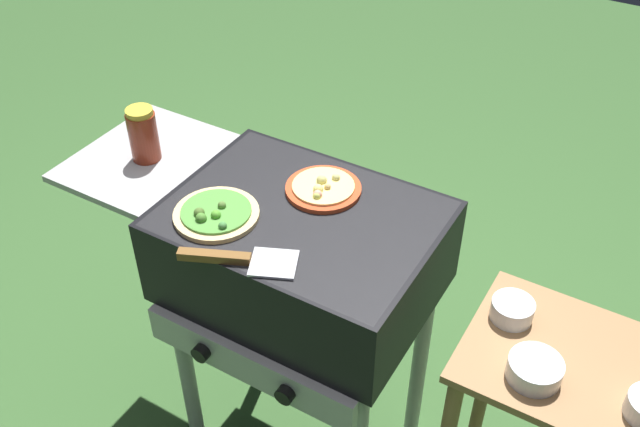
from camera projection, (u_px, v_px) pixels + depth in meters
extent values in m
cube|color=black|center=(302.00, 251.00, 1.75)|extent=(0.64, 0.48, 0.24)
cube|color=black|center=(302.00, 215.00, 1.68)|extent=(0.61, 0.46, 0.01)
cube|color=#A5A5A5|center=(146.00, 157.00, 1.87)|extent=(0.32, 0.41, 0.02)
cube|color=#A5A5A5|center=(152.00, 191.00, 1.94)|extent=(0.02, 0.02, 0.24)
cube|color=#A5A5A5|center=(248.00, 367.00, 1.69)|extent=(0.58, 0.02, 0.10)
cylinder|color=black|center=(201.00, 353.00, 1.72)|extent=(0.04, 0.02, 0.04)
cylinder|color=black|center=(285.00, 395.00, 1.63)|extent=(0.04, 0.02, 0.04)
cylinder|color=#A5A5A5|center=(188.00, 377.00, 2.01)|extent=(0.04, 0.04, 0.66)
cylinder|color=#A5A5A5|center=(264.00, 293.00, 2.27)|extent=(0.04, 0.04, 0.66)
cylinder|color=#A5A5A5|center=(420.00, 362.00, 2.06)|extent=(0.04, 0.04, 0.66)
cylinder|color=#E0C17F|center=(216.00, 214.00, 1.66)|extent=(0.20, 0.20, 0.01)
cylinder|color=#4C8C38|center=(216.00, 211.00, 1.66)|extent=(0.16, 0.16, 0.01)
sphere|color=#49692A|center=(199.00, 213.00, 1.64)|extent=(0.03, 0.03, 0.03)
sphere|color=#48802D|center=(201.00, 218.00, 1.63)|extent=(0.03, 0.03, 0.03)
sphere|color=#53A12F|center=(216.00, 215.00, 1.64)|extent=(0.02, 0.02, 0.02)
sphere|color=#507431|center=(222.00, 205.00, 1.66)|extent=(0.02, 0.02, 0.02)
sphere|color=#44873F|center=(223.00, 226.00, 1.61)|extent=(0.02, 0.02, 0.02)
cylinder|color=#C64723|center=(324.00, 189.00, 1.74)|extent=(0.19, 0.19, 0.01)
cylinder|color=#EDD17A|center=(324.00, 186.00, 1.73)|extent=(0.15, 0.15, 0.01)
sphere|color=#CDC771|center=(322.00, 180.00, 1.74)|extent=(0.03, 0.03, 0.03)
sphere|color=#D5E066|center=(317.00, 196.00, 1.69)|extent=(0.02, 0.02, 0.02)
sphere|color=#F2A083|center=(318.00, 195.00, 1.70)|extent=(0.02, 0.02, 0.02)
sphere|color=#F2EF7D|center=(319.00, 189.00, 1.71)|extent=(0.02, 0.02, 0.02)
sphere|color=tan|center=(327.00, 187.00, 1.72)|extent=(0.02, 0.02, 0.02)
sphere|color=#CFCB7B|center=(336.00, 177.00, 1.75)|extent=(0.02, 0.02, 0.02)
cylinder|color=maroon|center=(144.00, 137.00, 1.81)|extent=(0.07, 0.07, 0.13)
cylinder|color=gold|center=(139.00, 112.00, 1.77)|extent=(0.07, 0.07, 0.01)
cube|color=#B7BABF|center=(274.00, 263.00, 1.54)|extent=(0.13, 0.12, 0.01)
cube|color=brown|center=(214.00, 256.00, 1.55)|extent=(0.16, 0.09, 0.02)
cube|color=olive|center=(571.00, 362.00, 1.50)|extent=(0.44, 0.36, 0.02)
cylinder|color=olive|center=(483.00, 390.00, 1.92)|extent=(0.04, 0.04, 0.76)
cylinder|color=silver|center=(512.00, 310.00, 1.57)|extent=(0.09, 0.09, 0.04)
cylinder|color=maroon|center=(512.00, 312.00, 1.57)|extent=(0.08, 0.08, 0.02)
cylinder|color=silver|center=(535.00, 369.00, 1.44)|extent=(0.11, 0.11, 0.04)
cylinder|color=maroon|center=(534.00, 372.00, 1.45)|extent=(0.09, 0.09, 0.02)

